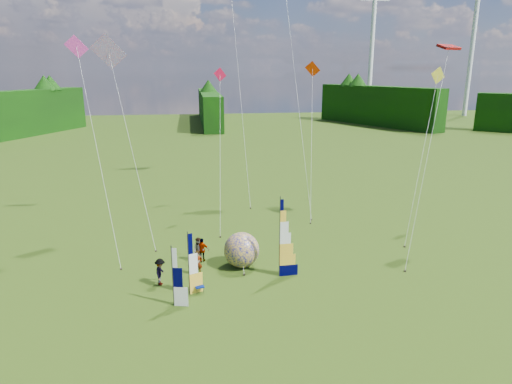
{
  "coord_description": "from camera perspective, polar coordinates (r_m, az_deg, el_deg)",
  "views": [
    {
      "loc": [
        -4.74,
        -21.74,
        12.58
      ],
      "look_at": [
        -1.0,
        4.0,
        5.5
      ],
      "focal_mm": 32.0,
      "sensor_mm": 36.0,
      "label": 1
    }
  ],
  "objects": [
    {
      "name": "spectator_a",
      "position": [
        29.08,
        -7.28,
        -8.82
      ],
      "size": [
        0.58,
        0.38,
        1.58
      ],
      "primitive_type": "imported",
      "rotation": [
        0.0,
        0.0,
        -0.01
      ],
      "color": "#66594C",
      "rests_on": "ground"
    },
    {
      "name": "kite_whale",
      "position": [
        43.17,
        5.06,
        14.22
      ],
      "size": [
        4.94,
        15.65,
        23.72
      ],
      "primitive_type": null,
      "rotation": [
        0.0,
        0.0,
        -0.09
      ],
      "color": "black",
      "rests_on": "ground"
    },
    {
      "name": "camp_chair",
      "position": [
        27.06,
        -7.09,
        -11.49
      ],
      "size": [
        0.65,
        0.65,
        0.94
      ],
      "primitive_type": null,
      "rotation": [
        0.0,
        0.0,
        0.22
      ],
      "color": "#001158",
      "rests_on": "ground"
    },
    {
      "name": "small_kite_orange",
      "position": [
        41.73,
        6.99,
        7.27
      ],
      "size": [
        6.04,
        12.61,
        13.77
      ],
      "primitive_type": null,
      "rotation": [
        0.0,
        0.0,
        -0.09
      ],
      "color": "red",
      "rests_on": "ground"
    },
    {
      "name": "treeline_ring",
      "position": [
        23.85,
        3.78,
        -5.89
      ],
      "size": [
        210.0,
        210.0,
        8.0
      ],
      "primitive_type": null,
      "color": "black",
      "rests_on": "ground"
    },
    {
      "name": "feather_banner_main",
      "position": [
        28.03,
        2.98,
        -5.86
      ],
      "size": [
        1.36,
        0.16,
        5.02
      ],
      "primitive_type": null,
      "rotation": [
        0.0,
        0.0,
        0.04
      ],
      "color": "#00002F",
      "rests_on": "ground"
    },
    {
      "name": "kite_rainbow_delta",
      "position": [
        34.55,
        -15.43,
        7.06
      ],
      "size": [
        9.56,
        12.02,
        15.99
      ],
      "primitive_type": null,
      "rotation": [
        0.0,
        0.0,
        0.21
      ],
      "color": "#D24336",
      "rests_on": "ground"
    },
    {
      "name": "kite_parafoil",
      "position": [
        33.04,
        20.87,
        6.19
      ],
      "size": [
        11.71,
        12.7,
        15.91
      ],
      "primitive_type": null,
      "rotation": [
        0.0,
        0.0,
        0.28
      ],
      "color": "#D50604",
      "rests_on": "ground"
    },
    {
      "name": "small_kite_red",
      "position": [
        37.41,
        -4.52,
        5.86
      ],
      "size": [
        6.44,
        10.01,
        13.04
      ],
      "primitive_type": null,
      "rotation": [
        0.0,
        0.0,
        0.42
      ],
      "color": "red",
      "rests_on": "ground"
    },
    {
      "name": "spectator_d",
      "position": [
        30.96,
        -6.75,
        -7.21
      ],
      "size": [
        1.03,
        0.65,
        1.64
      ],
      "primitive_type": "imported",
      "rotation": [
        0.0,
        0.0,
        2.86
      ],
      "color": "#66594C",
      "rests_on": "ground"
    },
    {
      "name": "side_banner_far",
      "position": [
        25.35,
        -10.37,
        -10.45
      ],
      "size": [
        1.0,
        0.33,
        3.4
      ],
      "primitive_type": null,
      "rotation": [
        0.0,
        0.0,
        -0.23
      ],
      "color": "white",
      "rests_on": "ground"
    },
    {
      "name": "turbine_right",
      "position": [
        133.39,
        14.18,
        15.82
      ],
      "size": [
        8.0,
        1.2,
        30.0
      ],
      "primitive_type": null,
      "color": "silver",
      "rests_on": "ground"
    },
    {
      "name": "small_kite_pink",
      "position": [
        32.15,
        -19.24,
        5.56
      ],
      "size": [
        7.35,
        9.85,
        15.3
      ],
      "primitive_type": null,
      "rotation": [
        0.0,
        0.0,
        0.25
      ],
      "color": "#EE3CB3",
      "rests_on": "ground"
    },
    {
      "name": "bol_inflatable",
      "position": [
        29.9,
        -1.81,
        -7.24
      ],
      "size": [
        2.73,
        2.73,
        2.31
      ],
      "primitive_type": "sphere",
      "rotation": [
        0.0,
        0.0,
        0.2
      ],
      "color": "#00076F",
      "rests_on": "ground"
    },
    {
      "name": "small_kite_green",
      "position": [
        45.38,
        -2.0,
        12.95
      ],
      "size": [
        5.05,
        12.52,
        21.56
      ],
      "primitive_type": null,
      "rotation": [
        0.0,
        0.0,
        0.19
      ],
      "color": "green",
      "rests_on": "ground"
    },
    {
      "name": "spectator_b",
      "position": [
        30.92,
        -7.18,
        -7.2
      ],
      "size": [
        0.91,
        0.8,
        1.69
      ],
      "primitive_type": "imported",
      "rotation": [
        0.0,
        0.0,
        -0.6
      ],
      "color": "#66594C",
      "rests_on": "ground"
    },
    {
      "name": "spectator_c",
      "position": [
        28.2,
        -11.88,
        -9.75
      ],
      "size": [
        0.57,
        1.13,
        1.66
      ],
      "primitive_type": "imported",
      "rotation": [
        0.0,
        0.0,
        1.4
      ],
      "color": "#66594C",
      "rests_on": "ground"
    },
    {
      "name": "ground",
      "position": [
        25.56,
        3.62,
        -14.29
      ],
      "size": [
        220.0,
        220.0,
        0.0
      ],
      "primitive_type": "plane",
      "color": "#436118",
      "rests_on": "ground"
    },
    {
      "name": "side_banner_left",
      "position": [
        26.32,
        -8.41,
        -8.99
      ],
      "size": [
        0.99,
        0.47,
        3.71
      ],
      "primitive_type": null,
      "rotation": [
        0.0,
        0.0,
        0.38
      ],
      "color": "gold",
      "rests_on": "ground"
    },
    {
      "name": "small_kite_yellow",
      "position": [
        37.41,
        20.14,
        5.09
      ],
      "size": [
        9.47,
        10.67,
        13.19
      ],
      "primitive_type": null,
      "rotation": [
        0.0,
        0.0,
        0.25
      ],
      "color": "yellow",
      "rests_on": "ground"
    },
    {
      "name": "turbine_left",
      "position": [
        138.64,
        25.26,
        14.83
      ],
      "size": [
        8.0,
        1.2,
        30.0
      ],
      "primitive_type": null,
      "color": "silver",
      "rests_on": "ground"
    }
  ]
}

